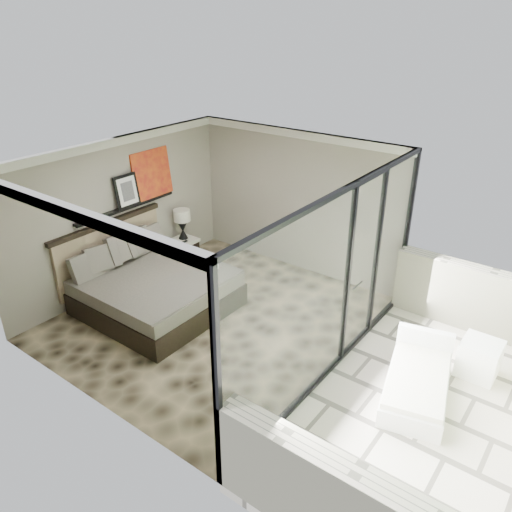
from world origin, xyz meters
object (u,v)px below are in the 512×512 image
Objects in this scene: nightstand at (184,251)px; ottoman at (479,358)px; lounger at (417,382)px; table_lamp at (182,220)px; bed at (152,288)px.

ottoman is (5.92, -0.05, 0.02)m from nightstand.
lounger is (5.38, -1.00, -0.05)m from nightstand.
nightstand is 0.78× the size of table_lamp.
bed is 1.37× the size of lounger.
ottoman is at bearing 16.88° from bed.
lounger reaches higher than ottoman.
bed is at bearing -163.12° from ottoman.
lounger reaches higher than nightstand.
ottoman reaches higher than nightstand.
table_lamp is at bearing 154.98° from lounger.
lounger is at bearing -119.73° from ottoman.
bed reaches higher than lounger.
nightstand is 5.47m from lounger.
lounger is at bearing -10.90° from table_lamp.
lounger is (4.58, 0.60, -0.19)m from bed.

